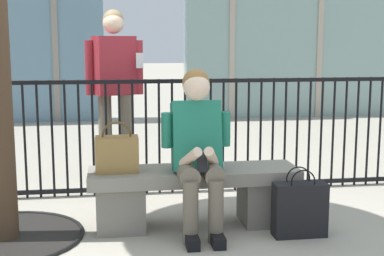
{
  "coord_description": "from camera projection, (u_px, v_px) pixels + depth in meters",
  "views": [
    {
      "loc": [
        -0.61,
        -4.06,
        1.42
      ],
      "look_at": [
        0.0,
        0.1,
        0.75
      ],
      "focal_mm": 51.6,
      "sensor_mm": 36.0,
      "label": 1
    }
  ],
  "objects": [
    {
      "name": "ground_plane",
      "position": [
        194.0,
        225.0,
        4.28
      ],
      "size": [
        60.0,
        60.0,
        0.0
      ],
      "primitive_type": "plane",
      "color": "#A8A091"
    },
    {
      "name": "stone_bench",
      "position": [
        194.0,
        191.0,
        4.24
      ],
      "size": [
        1.6,
        0.44,
        0.45
      ],
      "color": "gray",
      "rests_on": "ground"
    },
    {
      "name": "seated_person_with_phone",
      "position": [
        198.0,
        146.0,
        4.05
      ],
      "size": [
        0.52,
        0.66,
        1.21
      ],
      "color": "#6B6051",
      "rests_on": "ground"
    },
    {
      "name": "handbag_on_bench",
      "position": [
        117.0,
        153.0,
        4.1
      ],
      "size": [
        0.32,
        0.19,
        0.38
      ],
      "color": "olive",
      "rests_on": "stone_bench"
    },
    {
      "name": "shopping_bag",
      "position": [
        300.0,
        209.0,
        4.02
      ],
      "size": [
        0.39,
        0.15,
        0.51
      ],
      "color": "black",
      "rests_on": "ground"
    },
    {
      "name": "bystander_at_railing",
      "position": [
        115.0,
        84.0,
        5.33
      ],
      "size": [
        0.55,
        0.35,
        1.71
      ],
      "color": "#6B6051",
      "rests_on": "ground"
    },
    {
      "name": "plaza_railing",
      "position": [
        179.0,
        136.0,
        5.14
      ],
      "size": [
        8.37,
        0.04,
        1.07
      ],
      "color": "black",
      "rests_on": "ground"
    }
  ]
}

